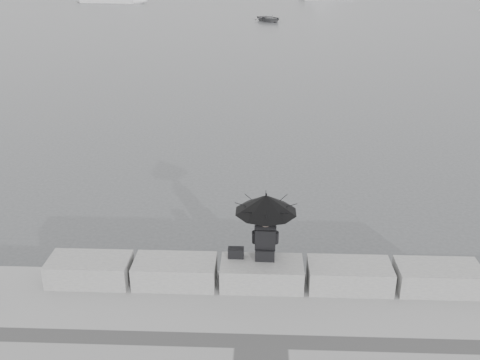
{
  "coord_description": "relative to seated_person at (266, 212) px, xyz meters",
  "views": [
    {
      "loc": [
        -0.06,
        -9.35,
        6.49
      ],
      "look_at": [
        -0.56,
        3.0,
        1.28
      ],
      "focal_mm": 40.0,
      "sensor_mm": 36.0,
      "label": 1
    }
  ],
  "objects": [
    {
      "name": "stone_block_left",
      "position": [
        -1.76,
        -0.19,
        -1.26
      ],
      "size": [
        1.6,
        0.8,
        0.5
      ],
      "primitive_type": "cube",
      "color": "slate",
      "rests_on": "promenade"
    },
    {
      "name": "seated_person",
      "position": [
        0.0,
        0.0,
        0.0
      ],
      "size": [
        1.2,
        1.2,
        1.39
      ],
      "rotation": [
        0.0,
        0.0,
        -0.03
      ],
      "color": "black",
      "rests_on": "stone_block_centre"
    },
    {
      "name": "stone_block_far_left",
      "position": [
        -3.46,
        -0.19,
        -1.26
      ],
      "size": [
        1.6,
        0.8,
        0.5
      ],
      "primitive_type": "cube",
      "color": "slate",
      "rests_on": "promenade"
    },
    {
      "name": "ground",
      "position": [
        -0.06,
        0.26,
        -2.01
      ],
      "size": [
        360.0,
        360.0,
        0.0
      ],
      "primitive_type": "plane",
      "color": "#424447",
      "rests_on": "ground"
    },
    {
      "name": "dinghy",
      "position": [
        0.61,
        49.72,
        -1.72
      ],
      "size": [
        3.65,
        3.33,
        0.59
      ],
      "primitive_type": "imported",
      "rotation": [
        0.0,
        0.0,
        0.67
      ],
      "color": "slate",
      "rests_on": "ground"
    },
    {
      "name": "stone_block_far_right",
      "position": [
        3.34,
        -0.19,
        -1.26
      ],
      "size": [
        1.6,
        0.8,
        0.5
      ],
      "primitive_type": "cube",
      "color": "slate",
      "rests_on": "promenade"
    },
    {
      "name": "stone_block_centre",
      "position": [
        -0.06,
        -0.19,
        -1.26
      ],
      "size": [
        1.6,
        0.8,
        0.5
      ],
      "primitive_type": "cube",
      "color": "slate",
      "rests_on": "promenade"
    },
    {
      "name": "bag",
      "position": [
        -0.57,
        0.0,
        -0.91
      ],
      "size": [
        0.31,
        0.18,
        0.2
      ],
      "primitive_type": "cube",
      "color": "black",
      "rests_on": "stone_block_centre"
    },
    {
      "name": "stone_block_right",
      "position": [
        1.64,
        -0.19,
        -1.26
      ],
      "size": [
        1.6,
        0.8,
        0.5
      ],
      "primitive_type": "cube",
      "color": "slate",
      "rests_on": "promenade"
    }
  ]
}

